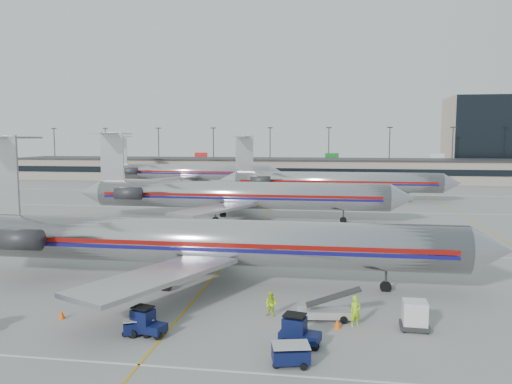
% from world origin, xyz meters
% --- Properties ---
extents(ground, '(260.00, 260.00, 0.00)m').
position_xyz_m(ground, '(0.00, 0.00, 0.00)').
color(ground, gray).
rests_on(ground, ground).
extents(apron_markings, '(160.00, 0.15, 0.02)m').
position_xyz_m(apron_markings, '(0.00, 10.00, 0.01)').
color(apron_markings, silver).
rests_on(apron_markings, ground).
extents(terminal, '(162.00, 17.00, 6.25)m').
position_xyz_m(terminal, '(0.00, 97.97, 3.16)').
color(terminal, gray).
rests_on(terminal, ground).
extents(light_mast_row, '(163.60, 0.40, 15.28)m').
position_xyz_m(light_mast_row, '(0.00, 112.00, 8.58)').
color(light_mast_row, '#38383D').
rests_on(light_mast_row, ground).
extents(distant_building, '(30.00, 20.00, 25.00)m').
position_xyz_m(distant_building, '(62.00, 128.00, 12.50)').
color(distant_building, tan).
rests_on(distant_building, ground).
extents(jet_foreground, '(46.86, 27.59, 12.27)m').
position_xyz_m(jet_foreground, '(-0.78, -2.99, 3.56)').
color(jet_foreground, '#B7B7BC').
rests_on(jet_foreground, ground).
extents(jet_second_row, '(49.39, 29.08, 12.93)m').
position_xyz_m(jet_second_row, '(-4.14, 28.73, 3.75)').
color(jet_second_row, '#B7B7BC').
rests_on(jet_second_row, ground).
extents(jet_third_row, '(45.92, 28.25, 12.56)m').
position_xyz_m(jet_third_row, '(9.94, 54.48, 3.65)').
color(jet_third_row, '#B7B7BC').
rests_on(jet_third_row, ground).
extents(jet_back_row, '(46.38, 28.53, 12.68)m').
position_xyz_m(jet_back_row, '(-25.50, 76.91, 3.68)').
color(jet_back_row, '#B7B7BC').
rests_on(jet_back_row, ground).
extents(tug_center, '(2.45, 1.72, 1.81)m').
position_xyz_m(tug_center, '(-1.07, -14.17, 0.82)').
color(tug_center, '#0A1138').
rests_on(tug_center, ground).
extents(tug_right, '(2.51, 1.63, 1.88)m').
position_xyz_m(tug_right, '(8.11, -14.31, 0.86)').
color(tug_right, '#0A1138').
rests_on(tug_right, ground).
extents(cart_inner, '(2.16, 1.86, 1.03)m').
position_xyz_m(cart_inner, '(-1.60, -14.02, 0.55)').
color(cart_inner, '#0A1138').
rests_on(cart_inner, ground).
extents(cart_outer, '(2.19, 1.72, 1.11)m').
position_xyz_m(cart_outer, '(7.92, -16.74, 0.59)').
color(cart_outer, '#0A1138').
rests_on(cart_outer, ground).
extents(uld_container, '(1.79, 1.51, 1.84)m').
position_xyz_m(uld_container, '(15.17, -10.77, 0.93)').
color(uld_container, '#2D2D30').
rests_on(uld_container, ground).
extents(belt_loader, '(4.23, 1.69, 2.19)m').
position_xyz_m(belt_loader, '(9.65, -9.86, 0.59)').
color(belt_loader, '#9A9A9A').
rests_on(belt_loader, ground).
extents(ramp_worker_near, '(0.85, 0.73, 1.96)m').
position_xyz_m(ramp_worker_near, '(11.54, -10.71, 0.98)').
color(ramp_worker_near, '#ABF216').
rests_on(ramp_worker_near, ground).
extents(ramp_worker_far, '(0.97, 0.86, 1.68)m').
position_xyz_m(ramp_worker_far, '(6.04, -9.79, 0.84)').
color(ramp_worker_far, '#BAF216').
rests_on(ramp_worker_far, ground).
extents(cone_right, '(0.56, 0.56, 0.64)m').
position_xyz_m(cone_right, '(10.42, -11.22, 0.32)').
color(cone_right, '#FE5708').
rests_on(cone_right, ground).
extents(cone_left, '(0.48, 0.48, 0.59)m').
position_xyz_m(cone_left, '(-7.63, -12.29, 0.30)').
color(cone_left, '#FE5708').
rests_on(cone_left, ground).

